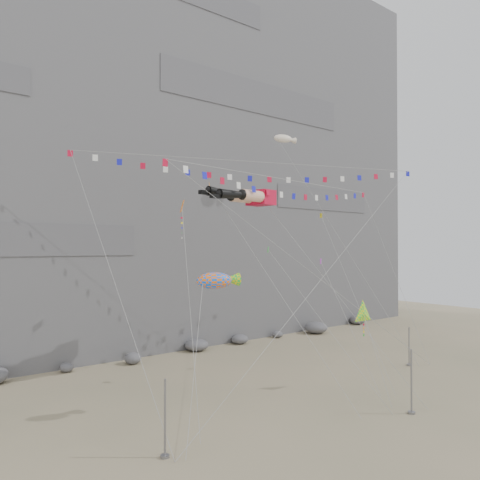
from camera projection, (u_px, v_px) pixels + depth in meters
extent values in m
plane|color=gray|center=(312.00, 388.00, 37.64)|extent=(120.00, 120.00, 0.00)
cube|color=slate|center=(136.00, 146.00, 63.09)|extent=(80.00, 28.00, 50.00)
cylinder|color=slate|center=(165.00, 418.00, 25.14)|extent=(0.12, 0.12, 4.22)
cylinder|color=slate|center=(411.00, 381.00, 31.77)|extent=(0.12, 0.12, 4.37)
cylinder|color=slate|center=(409.00, 346.00, 44.64)|extent=(0.12, 0.12, 3.64)
cube|color=red|center=(261.00, 198.00, 42.73)|extent=(1.98, 2.52, 1.37)
cylinder|color=#EBB292|center=(252.00, 196.00, 40.82)|extent=(2.43, 1.31, 1.01)
sphere|color=black|center=(243.00, 195.00, 39.99)|extent=(0.92, 0.92, 0.92)
cone|color=black|center=(231.00, 194.00, 39.00)|extent=(2.85, 1.20, 0.94)
cube|color=black|center=(215.00, 196.00, 37.67)|extent=(0.94, 0.52, 0.34)
cylinder|color=#EBB292|center=(240.00, 197.00, 41.77)|extent=(2.43, 1.31, 1.01)
sphere|color=black|center=(231.00, 196.00, 40.93)|extent=(0.92, 0.92, 0.92)
cone|color=black|center=(220.00, 193.00, 39.95)|extent=(2.87, 1.21, 1.01)
cube|color=black|center=(204.00, 192.00, 38.63)|extent=(0.94, 0.52, 0.34)
cylinder|color=gray|center=(333.00, 289.00, 37.52)|extent=(0.03, 0.03, 21.82)
cube|color=slate|center=(428.00, 410.00, 32.31)|extent=(0.16, 0.16, 0.10)
cylinder|color=gray|center=(230.00, 267.00, 35.11)|extent=(0.03, 0.03, 29.19)
cube|color=slate|center=(175.00, 462.00, 24.49)|extent=(0.16, 0.16, 0.10)
cylinder|color=gray|center=(360.00, 273.00, 44.22)|extent=(0.03, 0.03, 22.41)
cube|color=slate|center=(430.00, 364.00, 44.86)|extent=(0.16, 0.16, 0.10)
cylinder|color=gray|center=(190.00, 310.00, 30.58)|extent=(0.03, 0.03, 16.24)
cube|color=slate|center=(200.00, 444.00, 26.75)|extent=(0.16, 0.16, 0.10)
cylinder|color=gray|center=(202.00, 360.00, 27.89)|extent=(0.03, 0.03, 11.11)
cube|color=slate|center=(186.00, 461.00, 24.64)|extent=(0.16, 0.16, 0.10)
cylinder|color=gray|center=(377.00, 358.00, 35.12)|extent=(0.03, 0.03, 7.53)
cube|color=slate|center=(392.00, 408.00, 32.77)|extent=(0.16, 0.16, 0.10)
cylinder|color=gray|center=(345.00, 242.00, 48.68)|extent=(0.03, 0.03, 28.10)
cube|color=slate|center=(420.00, 367.00, 43.91)|extent=(0.16, 0.16, 0.10)
cylinder|color=gray|center=(274.00, 284.00, 36.26)|extent=(0.03, 0.03, 22.75)
cube|color=slate|center=(361.00, 419.00, 30.64)|extent=(0.16, 0.16, 0.10)
cylinder|color=gray|center=(348.00, 322.00, 39.43)|extent=(0.03, 0.03, 13.20)
cube|color=slate|center=(381.00, 396.00, 35.32)|extent=(0.16, 0.16, 0.10)
cylinder|color=gray|center=(324.00, 323.00, 35.28)|extent=(0.03, 0.03, 15.64)
cube|color=slate|center=(393.00, 415.00, 31.34)|extent=(0.16, 0.16, 0.10)
cylinder|color=gray|center=(353.00, 291.00, 41.99)|extent=(0.03, 0.03, 19.85)
cube|color=slate|center=(396.00, 396.00, 35.35)|extent=(0.16, 0.16, 0.10)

